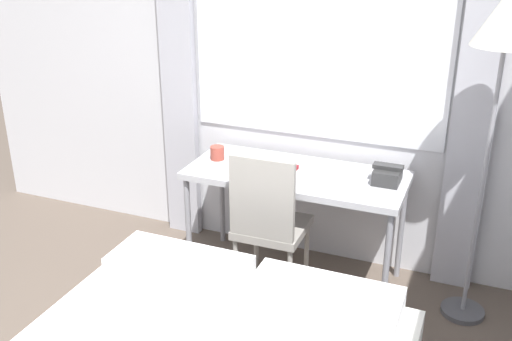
# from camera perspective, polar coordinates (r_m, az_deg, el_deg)

# --- Properties ---
(wall_back_with_window) EXTENTS (4.68, 0.13, 2.70)m
(wall_back_with_window) POSITION_cam_1_polar(r_m,az_deg,el_deg) (3.84, 2.51, 10.99)
(wall_back_with_window) COLOR silver
(wall_back_with_window) RESTS_ON ground_plane
(desk) EXTENTS (1.32, 0.58, 0.73)m
(desk) POSITION_cam_1_polar(r_m,az_deg,el_deg) (3.65, 3.84, -1.01)
(desk) COLOR #B2B2B7
(desk) RESTS_ON ground_plane
(desk_chair) EXTENTS (0.41, 0.41, 0.94)m
(desk_chair) POSITION_cam_1_polar(r_m,az_deg,el_deg) (3.50, 1.17, -4.67)
(desk_chair) COLOR gray
(desk_chair) RESTS_ON ground_plane
(standing_lamp) EXTENTS (0.34, 0.34, 1.86)m
(standing_lamp) POSITION_cam_1_polar(r_m,az_deg,el_deg) (3.21, 22.70, 11.57)
(standing_lamp) COLOR #4C4C51
(standing_lamp) RESTS_ON ground_plane
(telephone) EXTENTS (0.17, 0.19, 0.11)m
(telephone) POSITION_cam_1_polar(r_m,az_deg,el_deg) (3.54, 12.41, -0.38)
(telephone) COLOR #2D2D2D
(telephone) RESTS_ON desk
(book) EXTENTS (0.27, 0.19, 0.02)m
(book) POSITION_cam_1_polar(r_m,az_deg,el_deg) (3.64, 1.73, 0.24)
(book) COLOR maroon
(book) RESTS_ON desk
(mug) EXTENTS (0.09, 0.09, 0.09)m
(mug) POSITION_cam_1_polar(r_m,az_deg,el_deg) (3.81, -3.71, 1.69)
(mug) COLOR #993F33
(mug) RESTS_ON desk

